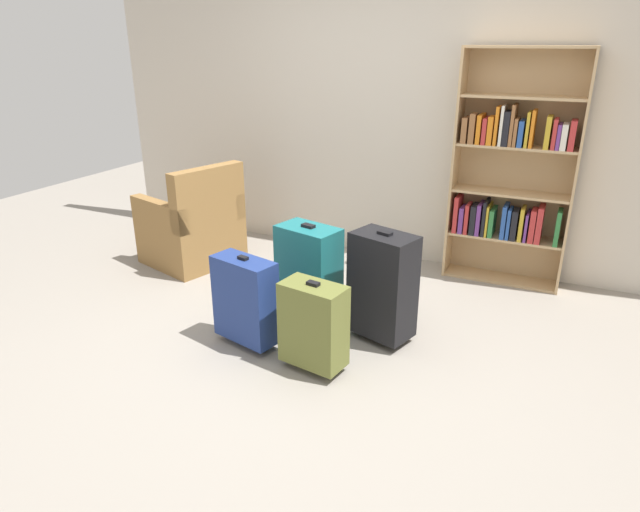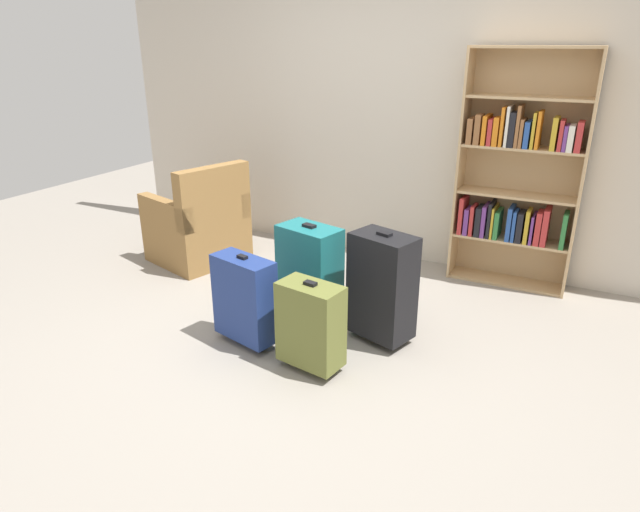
# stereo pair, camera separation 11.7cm
# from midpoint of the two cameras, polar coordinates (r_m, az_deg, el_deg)

# --- Properties ---
(ground_plane) EXTENTS (10.14, 10.14, 0.00)m
(ground_plane) POSITION_cam_midpoint_polar(r_m,az_deg,el_deg) (3.63, -2.83, -9.56)
(ground_plane) COLOR gray
(back_wall) EXTENTS (5.79, 0.10, 2.60)m
(back_wall) POSITION_cam_midpoint_polar(r_m,az_deg,el_deg) (4.90, 7.62, 14.63)
(back_wall) COLOR beige
(back_wall) RESTS_ON ground
(bookshelf) EXTENTS (0.92, 0.27, 1.84)m
(bookshelf) POSITION_cam_midpoint_polar(r_m,az_deg,el_deg) (4.59, 18.59, 8.17)
(bookshelf) COLOR tan
(bookshelf) RESTS_ON ground
(armchair) EXTENTS (0.87, 0.87, 0.90)m
(armchair) POSITION_cam_midpoint_polar(r_m,az_deg,el_deg) (5.01, -13.66, 2.79)
(armchair) COLOR olive
(armchair) RESTS_ON ground
(mug) EXTENTS (0.12, 0.08, 0.10)m
(mug) POSITION_cam_midpoint_polar(r_m,az_deg,el_deg) (4.83, -7.69, -0.87)
(mug) COLOR white
(mug) RESTS_ON ground
(suitcase_navy_blue) EXTENTS (0.46, 0.28, 0.62)m
(suitcase_navy_blue) POSITION_cam_midpoint_polar(r_m,az_deg,el_deg) (3.56, -8.70, -4.51)
(suitcase_navy_blue) COLOR navy
(suitcase_navy_blue) RESTS_ON ground
(suitcase_black) EXTENTS (0.46, 0.36, 0.76)m
(suitcase_black) POSITION_cam_midpoint_polar(r_m,az_deg,el_deg) (3.58, 5.58, -3.01)
(suitcase_black) COLOR black
(suitcase_black) RESTS_ON ground
(suitcase_teal) EXTENTS (0.47, 0.35, 0.71)m
(suitcase_teal) POSITION_cam_midpoint_polar(r_m,az_deg,el_deg) (3.84, -2.06, -1.55)
(suitcase_teal) COLOR #19666B
(suitcase_teal) RESTS_ON ground
(suitcase_olive) EXTENTS (0.41, 0.27, 0.58)m
(suitcase_olive) POSITION_cam_midpoint_polar(r_m,az_deg,el_deg) (3.27, -1.72, -7.13)
(suitcase_olive) COLOR brown
(suitcase_olive) RESTS_ON ground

